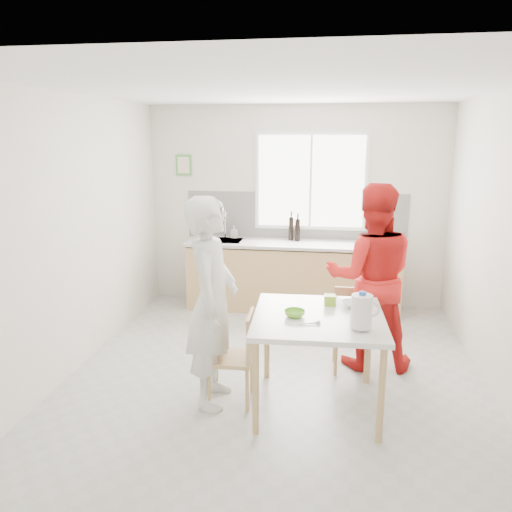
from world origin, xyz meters
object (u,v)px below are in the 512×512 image
(dining_table, at_px, (318,325))
(chair_far, at_px, (352,325))
(person_red, at_px, (371,277))
(milk_jug, at_px, (362,311))
(wine_bottle_b, at_px, (298,230))
(wine_bottle_a, at_px, (291,228))
(person_white, at_px, (212,303))
(bowl_white, at_px, (353,304))
(bowl_green, at_px, (295,313))
(chair_left, at_px, (238,353))

(dining_table, xyz_separation_m, chair_far, (0.32, 0.82, -0.30))
(person_red, height_order, milk_jug, person_red)
(wine_bottle_b, bearing_deg, person_red, -63.37)
(chair_far, xyz_separation_m, milk_jug, (0.02, -1.09, 0.54))
(wine_bottle_a, bearing_deg, wine_bottle_b, -24.33)
(person_white, distance_m, wine_bottle_b, 2.69)
(person_white, bearing_deg, wine_bottle_a, -11.79)
(milk_jug, xyz_separation_m, wine_bottle_a, (-0.79, 2.90, 0.09))
(person_red, distance_m, milk_jug, 1.18)
(person_red, relative_size, wine_bottle_b, 6.21)
(dining_table, distance_m, bowl_white, 0.41)
(person_red, bearing_deg, bowl_green, 52.55)
(bowl_green, distance_m, wine_bottle_a, 2.71)
(person_red, bearing_deg, wine_bottle_a, -63.76)
(dining_table, bearing_deg, bowl_green, -163.73)
(bowl_green, bearing_deg, milk_jug, -21.47)
(chair_left, bearing_deg, wine_bottle_b, 170.74)
(bowl_green, relative_size, milk_jug, 0.60)
(chair_left, bearing_deg, person_white, -90.00)
(person_white, xyz_separation_m, bowl_white, (1.19, 0.30, -0.05))
(dining_table, height_order, bowl_white, bowl_white)
(person_white, relative_size, wine_bottle_a, 5.71)
(chair_left, xyz_separation_m, chair_far, (1.00, 0.85, -0.01))
(bowl_green, xyz_separation_m, wine_bottle_a, (-0.26, 2.69, 0.22))
(milk_jug, bearing_deg, dining_table, 139.18)
(chair_left, bearing_deg, dining_table, 90.00)
(person_white, distance_m, bowl_green, 0.71)
(chair_left, height_order, chair_far, chair_left)
(dining_table, relative_size, person_red, 0.60)
(person_white, height_order, person_red, person_red)
(person_white, relative_size, person_red, 0.98)
(dining_table, distance_m, chair_left, 0.75)
(dining_table, distance_m, chair_far, 0.93)
(chair_far, xyz_separation_m, wine_bottle_a, (-0.77, 1.81, 0.63))
(dining_table, bearing_deg, wine_bottle_b, 98.00)
(chair_left, height_order, person_red, person_red)
(dining_table, distance_m, person_white, 0.92)
(milk_jug, bearing_deg, wine_bottle_a, 103.02)
(person_red, relative_size, milk_jug, 6.49)
(chair_left, bearing_deg, bowl_white, 104.21)
(person_white, distance_m, bowl_white, 1.23)
(bowl_green, distance_m, wine_bottle_b, 2.66)
(wine_bottle_a, distance_m, wine_bottle_b, 0.10)
(bowl_white, bearing_deg, milk_jug, -85.14)
(chair_left, height_order, bowl_white, bowl_white)
(chair_far, distance_m, milk_jug, 1.22)
(person_white, height_order, wine_bottle_a, person_white)
(dining_table, bearing_deg, milk_jug, -38.59)
(chair_far, bearing_deg, person_red, 23.99)
(dining_table, distance_m, wine_bottle_b, 2.64)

